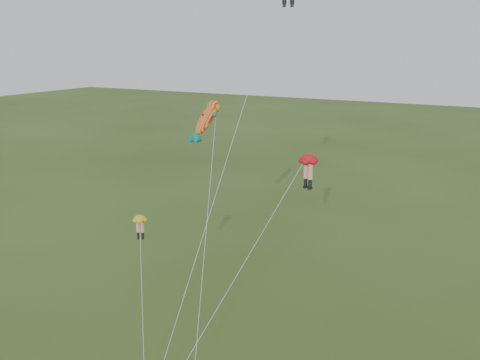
% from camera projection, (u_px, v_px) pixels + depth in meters
% --- Properties ---
extents(legs_kite_red_mid, '(5.15, 10.63, 12.33)m').
position_uv_depth(legs_kite_red_mid, '(306.00, 166.00, 33.17)').
color(legs_kite_red_mid, '#B61217').
rests_on(legs_kite_red_mid, ground).
extents(legs_kite_yellow, '(3.84, 4.83, 8.39)m').
position_uv_depth(legs_kite_yellow, '(140.00, 227.00, 33.89)').
color(legs_kite_yellow, yellow).
rests_on(legs_kite_yellow, ground).
extents(fish_kite, '(3.91, 8.61, 15.67)m').
position_uv_depth(fish_kite, '(207.00, 119.00, 33.85)').
color(fish_kite, orange).
rests_on(fish_kite, ground).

